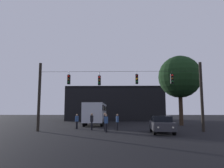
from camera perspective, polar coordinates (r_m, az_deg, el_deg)
ground_plane at (r=29.61m, az=1.90°, el=-10.92°), size 168.00×168.00×0.00m
overhead_signal_span at (r=21.11m, az=1.99°, el=-1.99°), size 16.13×0.44×6.72m
city_bus at (r=31.71m, az=-4.25°, el=-7.29°), size 2.61×11.02×3.00m
car_near_right at (r=19.96m, az=12.93°, el=-10.28°), size 2.02×4.41×1.52m
pedestrian_crossing_left at (r=22.72m, az=-5.36°, el=-9.57°), size 0.30×0.39×1.72m
pedestrian_crossing_center at (r=24.47m, az=-9.28°, el=-9.47°), size 0.35×0.42×1.63m
pedestrian_crossing_right at (r=20.26m, az=-1.56°, el=-10.01°), size 0.35×0.42×1.66m
pedestrian_near_bus at (r=22.26m, az=1.40°, el=-9.76°), size 0.30×0.39×1.65m
pedestrian_trailing at (r=21.61m, az=-1.89°, el=-9.63°), size 0.25×0.37×1.77m
corner_building at (r=47.92m, az=0.84°, el=-5.39°), size 19.57×12.15×6.86m
tree_left_silhouette at (r=31.76m, az=17.42°, el=1.79°), size 5.90×5.90×9.69m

